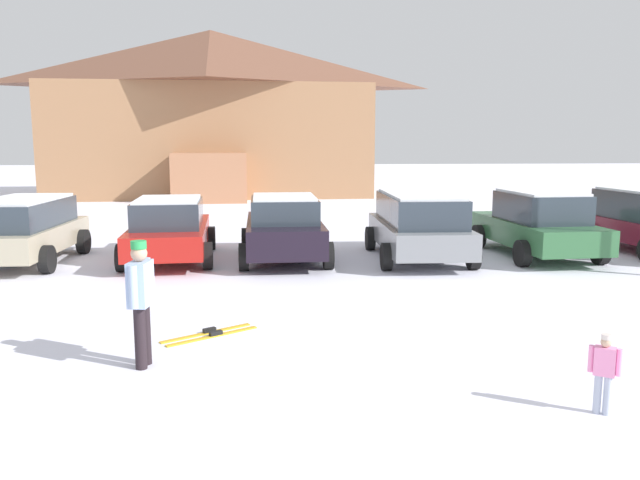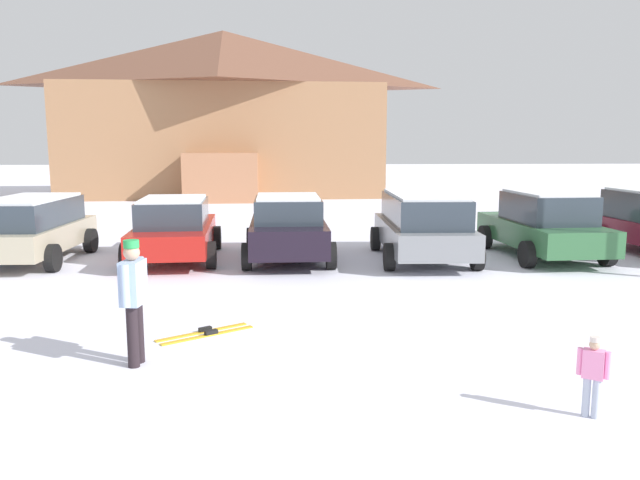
# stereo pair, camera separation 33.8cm
# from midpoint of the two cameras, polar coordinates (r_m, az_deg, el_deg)

# --- Properties ---
(ski_lodge) EXTENTS (17.66, 9.83, 8.92)m
(ski_lodge) POSITION_cam_midpoint_polar(r_m,az_deg,el_deg) (35.53, -10.11, 11.40)
(ski_lodge) COLOR #A0714C
(ski_lodge) RESTS_ON ground
(parked_beige_suv) EXTENTS (2.27, 4.18, 1.59)m
(parked_beige_suv) POSITION_cam_midpoint_polar(r_m,az_deg,el_deg) (16.71, -26.02, 0.99)
(parked_beige_suv) COLOR tan
(parked_beige_suv) RESTS_ON ground
(parked_red_sedan) EXTENTS (2.33, 4.46, 1.56)m
(parked_red_sedan) POSITION_cam_midpoint_polar(r_m,az_deg,el_deg) (15.90, -14.18, 1.02)
(parked_red_sedan) COLOR #AF1A15
(parked_red_sedan) RESTS_ON ground
(parked_black_sedan) EXTENTS (2.20, 4.13, 1.62)m
(parked_black_sedan) POSITION_cam_midpoint_polar(r_m,az_deg,el_deg) (15.47, -3.94, 1.16)
(parked_black_sedan) COLOR black
(parked_black_sedan) RESTS_ON ground
(parked_grey_wagon) EXTENTS (2.35, 4.50, 1.67)m
(parked_grey_wagon) POSITION_cam_midpoint_polar(r_m,az_deg,el_deg) (15.72, 8.38, 1.49)
(parked_grey_wagon) COLOR gray
(parked_grey_wagon) RESTS_ON ground
(parked_green_coupe) EXTENTS (2.35, 4.47, 1.69)m
(parked_green_coupe) POSITION_cam_midpoint_polar(r_m,az_deg,el_deg) (16.89, 18.71, 1.44)
(parked_green_coupe) COLOR #306339
(parked_green_coupe) RESTS_ON ground
(skier_adult_in_blue_parka) EXTENTS (0.30, 0.61, 1.67)m
(skier_adult_in_blue_parka) POSITION_cam_midpoint_polar(r_m,az_deg,el_deg) (8.44, -17.17, -4.95)
(skier_adult_in_blue_parka) COLOR black
(skier_adult_in_blue_parka) RESTS_ON ground
(skier_child_in_pink_snowsuit) EXTENTS (0.29, 0.22, 0.89)m
(skier_child_in_pink_snowsuit) POSITION_cam_midpoint_polar(r_m,az_deg,el_deg) (7.39, 23.34, -10.80)
(skier_child_in_pink_snowsuit) COLOR #A6B0C7
(skier_child_in_pink_snowsuit) RESTS_ON ground
(pair_of_skis) EXTENTS (1.43, 1.09, 0.08)m
(pair_of_skis) POSITION_cam_midpoint_polar(r_m,az_deg,el_deg) (9.77, -10.97, -8.42)
(pair_of_skis) COLOR gold
(pair_of_skis) RESTS_ON ground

